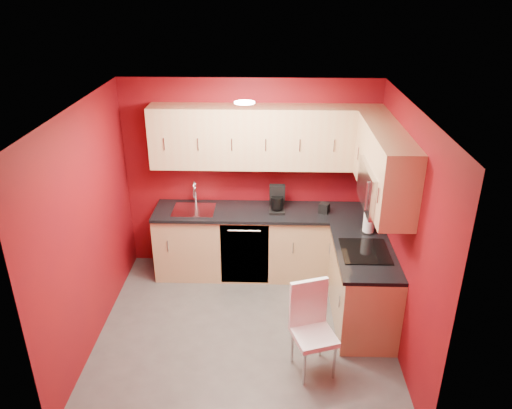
# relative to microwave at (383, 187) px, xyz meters

# --- Properties ---
(floor) EXTENTS (3.20, 3.20, 0.00)m
(floor) POSITION_rel_microwave_xyz_m (-1.39, -0.20, -1.66)
(floor) COLOR #53504D
(floor) RESTS_ON ground
(ceiling) EXTENTS (3.20, 3.20, 0.00)m
(ceiling) POSITION_rel_microwave_xyz_m (-1.39, -0.20, 0.84)
(ceiling) COLOR white
(ceiling) RESTS_ON wall_back
(wall_back) EXTENTS (3.20, 0.00, 3.20)m
(wall_back) POSITION_rel_microwave_xyz_m (-1.39, 1.30, -0.41)
(wall_back) COLOR maroon
(wall_back) RESTS_ON floor
(wall_front) EXTENTS (3.20, 0.00, 3.20)m
(wall_front) POSITION_rel_microwave_xyz_m (-1.39, -1.70, -0.41)
(wall_front) COLOR maroon
(wall_front) RESTS_ON floor
(wall_left) EXTENTS (0.00, 3.00, 3.00)m
(wall_left) POSITION_rel_microwave_xyz_m (-2.99, -0.20, -0.41)
(wall_left) COLOR maroon
(wall_left) RESTS_ON floor
(wall_right) EXTENTS (0.00, 3.00, 3.00)m
(wall_right) POSITION_rel_microwave_xyz_m (0.21, -0.20, -0.41)
(wall_right) COLOR maroon
(wall_right) RESTS_ON floor
(base_cabinets_back) EXTENTS (2.80, 0.60, 0.87)m
(base_cabinets_back) POSITION_rel_microwave_xyz_m (-1.19, 1.00, -1.22)
(base_cabinets_back) COLOR tan
(base_cabinets_back) RESTS_ON floor
(base_cabinets_right) EXTENTS (0.60, 1.30, 0.87)m
(base_cabinets_right) POSITION_rel_microwave_xyz_m (-0.09, 0.05, -1.22)
(base_cabinets_right) COLOR tan
(base_cabinets_right) RESTS_ON floor
(countertop_back) EXTENTS (2.80, 0.63, 0.04)m
(countertop_back) POSITION_rel_microwave_xyz_m (-1.19, 0.99, -0.77)
(countertop_back) COLOR black
(countertop_back) RESTS_ON base_cabinets_back
(countertop_right) EXTENTS (0.63, 1.27, 0.04)m
(countertop_right) POSITION_rel_microwave_xyz_m (-0.11, 0.04, -0.77)
(countertop_right) COLOR black
(countertop_right) RESTS_ON base_cabinets_right
(upper_cabinets_back) EXTENTS (2.80, 0.35, 0.75)m
(upper_cabinets_back) POSITION_rel_microwave_xyz_m (-1.19, 1.13, 0.17)
(upper_cabinets_back) COLOR tan
(upper_cabinets_back) RESTS_ON wall_back
(upper_cabinets_right) EXTENTS (0.35, 1.55, 0.75)m
(upper_cabinets_right) POSITION_rel_microwave_xyz_m (0.03, 0.24, 0.23)
(upper_cabinets_right) COLOR tan
(upper_cabinets_right) RESTS_ON wall_right
(microwave) EXTENTS (0.42, 0.76, 0.42)m
(microwave) POSITION_rel_microwave_xyz_m (0.00, 0.00, 0.00)
(microwave) COLOR silver
(microwave) RESTS_ON upper_cabinets_right
(cooktop) EXTENTS (0.50, 0.55, 0.01)m
(cooktop) POSITION_rel_microwave_xyz_m (-0.11, 0.00, -0.74)
(cooktop) COLOR black
(cooktop) RESTS_ON countertop_right
(sink) EXTENTS (0.52, 0.42, 0.35)m
(sink) POSITION_rel_microwave_xyz_m (-2.09, 1.00, -0.72)
(sink) COLOR silver
(sink) RESTS_ON countertop_back
(dishwasher_front) EXTENTS (0.60, 0.02, 0.82)m
(dishwasher_front) POSITION_rel_microwave_xyz_m (-1.44, 0.71, -1.22)
(dishwasher_front) COLOR black
(dishwasher_front) RESTS_ON base_cabinets_back
(downlight) EXTENTS (0.20, 0.20, 0.01)m
(downlight) POSITION_rel_microwave_xyz_m (-1.39, 0.10, 0.82)
(downlight) COLOR white
(downlight) RESTS_ON ceiling
(coffee_maker) EXTENTS (0.19, 0.26, 0.32)m
(coffee_maker) POSITION_rel_microwave_xyz_m (-1.05, 0.98, -0.59)
(coffee_maker) COLOR black
(coffee_maker) RESTS_ON countertop_back
(napkin_holder) EXTENTS (0.15, 0.15, 0.12)m
(napkin_holder) POSITION_rel_microwave_xyz_m (-0.46, 0.95, -0.69)
(napkin_holder) COLOR black
(napkin_holder) RESTS_ON countertop_back
(paper_towel) EXTENTS (0.19, 0.19, 0.30)m
(paper_towel) POSITION_rel_microwave_xyz_m (-0.00, 0.46, -0.60)
(paper_towel) COLOR silver
(paper_towel) RESTS_ON countertop_right
(dining_chair) EXTENTS (0.49, 0.50, 0.95)m
(dining_chair) POSITION_rel_microwave_xyz_m (-0.69, -0.80, -1.19)
(dining_chair) COLOR white
(dining_chair) RESTS_ON floor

